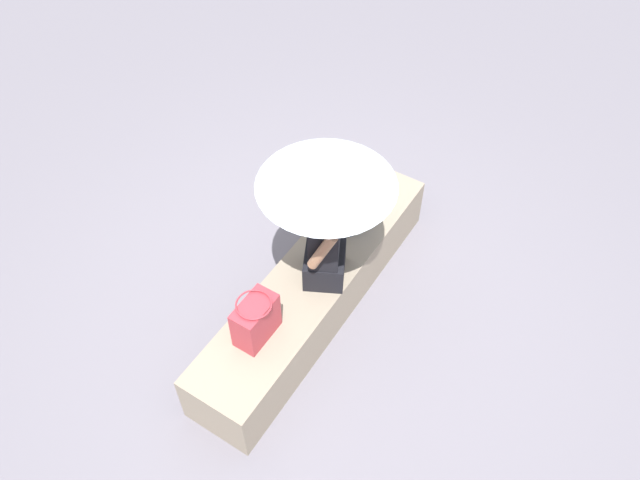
{
  "coord_description": "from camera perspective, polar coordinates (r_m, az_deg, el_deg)",
  "views": [
    {
      "loc": [
        2.4,
        1.56,
        4.05
      ],
      "look_at": [
        -0.01,
        0.04,
        0.79
      ],
      "focal_mm": 35.94,
      "sensor_mm": 36.0,
      "label": 1
    }
  ],
  "objects": [
    {
      "name": "ground_plane",
      "position": [
        4.96,
        -0.38,
        -5.91
      ],
      "size": [
        14.0,
        14.0,
        0.0
      ],
      "primitive_type": "plane",
      "color": "slate"
    },
    {
      "name": "stone_bench",
      "position": [
        4.78,
        -0.4,
        -4.38
      ],
      "size": [
        2.47,
        0.53,
        0.44
      ],
      "primitive_type": "cube",
      "color": "gray",
      "rests_on": "ground"
    },
    {
      "name": "person_seated",
      "position": [
        4.29,
        0.44,
        0.19
      ],
      "size": [
        0.51,
        0.4,
        0.9
      ],
      "color": "black",
      "rests_on": "stone_bench"
    },
    {
      "name": "parasol",
      "position": [
        3.92,
        0.58,
        5.99
      ],
      "size": [
        0.9,
        0.9,
        1.07
      ],
      "color": "#B7B7BC",
      "rests_on": "stone_bench"
    },
    {
      "name": "handbag_black",
      "position": [
        4.8,
        3.0,
        2.88
      ],
      "size": [
        0.26,
        0.2,
        0.34
      ],
      "color": "#335184",
      "rests_on": "stone_bench"
    },
    {
      "name": "tote_bag_canvas",
      "position": [
        4.18,
        -5.74,
        -7.08
      ],
      "size": [
        0.32,
        0.23,
        0.34
      ],
      "color": "#B2333D",
      "rests_on": "stone_bench"
    }
  ]
}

